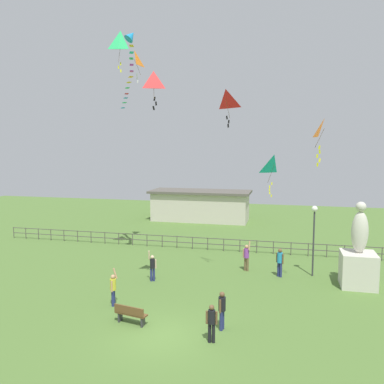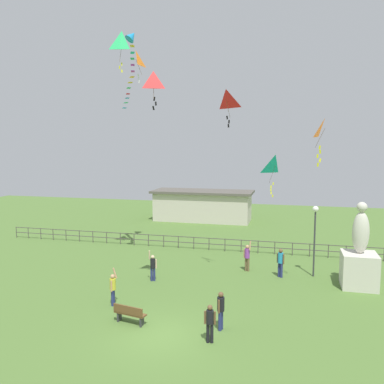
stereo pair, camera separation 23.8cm
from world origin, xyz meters
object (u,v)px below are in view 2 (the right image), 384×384
park_bench (129,314)px  person_5 (210,321)px  kite_5 (275,166)px  lamppost (315,225)px  person_2 (221,308)px  person_4 (153,266)px  person_0 (113,287)px  kite_3 (122,44)px  streamer_kite (131,45)px  kite_2 (136,60)px  kite_4 (324,130)px  person_1 (247,256)px  statue_monument (359,262)px  kite_1 (226,100)px  kite_0 (153,82)px  person_3 (280,261)px

park_bench → person_5: bearing=-11.8°
park_bench → kite_5: kite_5 is taller
lamppost → park_bench: lamppost is taller
person_2 → park_bench: bearing=-174.2°
person_2 → person_4: 7.16m
kite_5 → person_5: bearing=-97.5°
park_bench → person_5: size_ratio=1.00×
person_0 → kite_3: bearing=109.3°
lamppost → streamer_kite: 15.54m
kite_2 → kite_3: (-0.02, -2.30, 0.51)m
person_2 → kite_3: kite_3 is taller
kite_4 → park_bench: bearing=-144.6°
kite_2 → kite_4: size_ratio=0.91×
person_1 → person_4: size_ratio=1.09×
statue_monument → park_bench: size_ratio=3.09×
person_4 → person_5: 7.94m
person_2 → kite_1: size_ratio=0.83×
lamppost → kite_1: bearing=-150.3°
person_1 → kite_4: (4.13, -2.94, 7.62)m
statue_monument → kite_0: 14.72m
person_0 → kite_1: (4.81, 4.25, 9.37)m
kite_4 → person_2: bearing=-128.1°
streamer_kite → kite_5: bearing=31.8°
person_3 → kite_0: size_ratio=0.92×
person_2 → kite_0: bearing=144.3°
person_3 → kite_0: kite_0 is taller
statue_monument → person_4: 11.61m
person_1 → kite_2: bearing=162.6°
streamer_kite → person_0: bearing=-77.5°
person_3 → streamer_kite: (-9.15, -0.46, 12.97)m
statue_monument → person_3: 4.35m
kite_3 → kite_5: kite_3 is taller
kite_0 → kite_4: bearing=17.9°
kite_3 → streamer_kite: size_ratio=0.46×
park_bench → person_4: bearing=99.6°
person_1 → person_3: (2.06, -0.70, 0.01)m
person_0 → kite_2: 16.44m
person_4 → kite_4: 12.03m
person_3 → kite_2: size_ratio=0.77×
person_0 → streamer_kite: bearing=102.5°
person_4 → park_bench: bearing=-80.4°
person_2 → kite_3: (-8.21, 8.74, 13.47)m
park_bench → kite_2: size_ratio=0.70×
park_bench → kite_1: 11.93m
lamppost → kite_5: size_ratio=1.44×
streamer_kite → lamppost: bearing=5.7°
person_3 → person_5: person_3 is taller
kite_4 → kite_5: bearing=111.0°
person_3 → kite_3: kite_3 is taller
park_bench → person_3: bearing=52.6°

